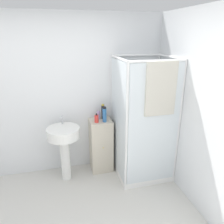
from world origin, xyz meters
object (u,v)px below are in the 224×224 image
(sink, at_px, (64,141))
(lotion_bottle_white, at_px, (99,115))
(shampoo_bottle_tall_black, at_px, (103,112))
(shampoo_bottle_blue, at_px, (104,115))
(soap_dispenser, at_px, (97,119))

(sink, bearing_deg, lotion_bottle_white, 19.66)
(lotion_bottle_white, bearing_deg, sink, -160.34)
(sink, distance_m, shampoo_bottle_tall_black, 0.76)
(shampoo_bottle_blue, bearing_deg, lotion_bottle_white, 116.16)
(shampoo_bottle_tall_black, bearing_deg, lotion_bottle_white, 177.38)
(shampoo_bottle_blue, bearing_deg, shampoo_bottle_tall_black, 87.96)
(soap_dispenser, height_order, lotion_bottle_white, lotion_bottle_white)
(shampoo_bottle_tall_black, height_order, shampoo_bottle_blue, shampoo_bottle_tall_black)
(soap_dispenser, height_order, shampoo_bottle_blue, shampoo_bottle_blue)
(shampoo_bottle_tall_black, relative_size, lotion_bottle_white, 1.44)
(soap_dispenser, height_order, shampoo_bottle_tall_black, shampoo_bottle_tall_black)
(soap_dispenser, bearing_deg, sink, -171.64)
(soap_dispenser, xyz_separation_m, lotion_bottle_white, (0.06, 0.13, 0.01))
(shampoo_bottle_tall_black, height_order, lotion_bottle_white, shampoo_bottle_tall_black)
(lotion_bottle_white, bearing_deg, soap_dispenser, -113.82)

